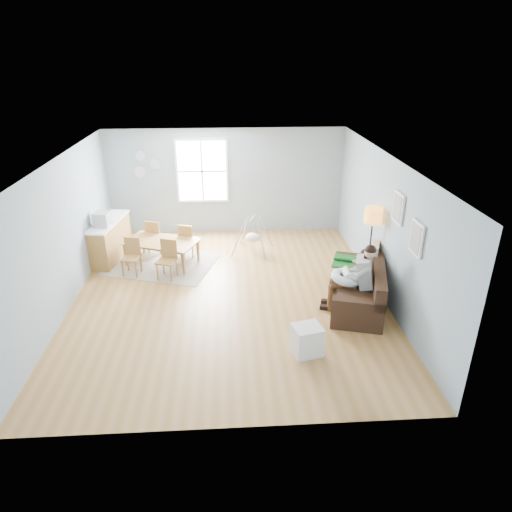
{
  "coord_description": "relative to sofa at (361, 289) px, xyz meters",
  "views": [
    {
      "loc": [
        0.03,
        -7.94,
        4.45
      ],
      "look_at": [
        0.52,
        -0.37,
        1.0
      ],
      "focal_mm": 32.0,
      "sensor_mm": 36.0,
      "label": 1
    }
  ],
  "objects": [
    {
      "name": "window",
      "position": [
        -3.11,
        3.92,
        1.35
      ],
      "size": [
        1.32,
        0.08,
        1.62
      ],
      "color": "white",
      "rests_on": "room"
    },
    {
      "name": "toddler",
      "position": [
        -0.02,
        0.22,
        0.41
      ],
      "size": [
        0.53,
        0.32,
        0.8
      ],
      "color": "white",
      "rests_on": "sofa"
    },
    {
      "name": "room",
      "position": [
        -2.51,
        0.46,
        2.12
      ],
      "size": [
        8.4,
        9.4,
        3.9
      ],
      "color": "olive"
    },
    {
      "name": "chair_nw",
      "position": [
        -4.22,
        2.64,
        0.16
      ],
      "size": [
        0.47,
        0.47,
        0.82
      ],
      "color": "#A37238",
      "rests_on": "rug"
    },
    {
      "name": "counter",
      "position": [
        -5.21,
        2.42,
        0.16
      ],
      "size": [
        0.69,
        1.67,
        0.91
      ],
      "color": "olive",
      "rests_on": "room"
    },
    {
      "name": "sofa",
      "position": [
        0.0,
        0.0,
        0.0
      ],
      "size": [
        1.42,
        2.26,
        0.85
      ],
      "color": "black",
      "rests_on": "room"
    },
    {
      "name": "beige_pillow",
      "position": [
        0.36,
        0.47,
        0.47
      ],
      "size": [
        0.31,
        0.52,
        0.5
      ],
      "primitive_type": "cube",
      "rotation": [
        0.0,
        0.0,
        -0.37
      ],
      "color": "#BDA690",
      "rests_on": "sofa"
    },
    {
      "name": "baby_swing",
      "position": [
        -1.92,
        2.54,
        0.09
      ],
      "size": [
        1.06,
        1.07,
        0.87
      ],
      "color": "#ACACB1",
      "rests_on": "room"
    },
    {
      "name": "monitor",
      "position": [
        -5.24,
        2.11,
        0.77
      ],
      "size": [
        0.38,
        0.36,
        0.31
      ],
      "color": "#ACACB1",
      "rests_on": "counter"
    },
    {
      "name": "green_throw",
      "position": [
        0.11,
        0.69,
        0.24
      ],
      "size": [
        1.16,
        1.05,
        0.04
      ],
      "primitive_type": "cube",
      "rotation": [
        0.0,
        0.0,
        -0.34
      ],
      "color": "#155C23",
      "rests_on": "sofa"
    },
    {
      "name": "pictures",
      "position": [
        0.46,
        -0.59,
        1.55
      ],
      "size": [
        0.05,
        1.34,
        0.74
      ],
      "color": "white",
      "rests_on": "room"
    },
    {
      "name": "floor_lamp",
      "position": [
        0.29,
        0.61,
        1.11
      ],
      "size": [
        0.34,
        0.34,
        1.71
      ],
      "color": "black",
      "rests_on": "room"
    },
    {
      "name": "chair_ne",
      "position": [
        -3.44,
        2.4,
        0.14
      ],
      "size": [
        0.46,
        0.46,
        0.8
      ],
      "color": "#A37238",
      "rests_on": "rug"
    },
    {
      "name": "chair_se",
      "position": [
        -3.78,
        1.32,
        0.17
      ],
      "size": [
        0.47,
        0.47,
        0.84
      ],
      "color": "#A37238",
      "rests_on": "rug"
    },
    {
      "name": "wall_plates",
      "position": [
        -4.51,
        3.93,
        1.53
      ],
      "size": [
        0.67,
        0.02,
        0.66
      ],
      "color": "#9BAEBA",
      "rests_on": "room"
    },
    {
      "name": "chair_sw",
      "position": [
        -4.56,
        1.57,
        0.14
      ],
      "size": [
        0.42,
        0.42,
        0.8
      ],
      "color": "#A37238",
      "rests_on": "rug"
    },
    {
      "name": "father",
      "position": [
        -0.21,
        -0.25,
        0.42
      ],
      "size": [
        0.99,
        0.63,
        1.34
      ],
      "color": "#999A9C",
      "rests_on": "sofa"
    },
    {
      "name": "infant",
      "position": [
        -0.35,
        -0.18,
        0.44
      ],
      "size": [
        0.15,
        0.38,
        0.14
      ],
      "color": "silver",
      "rests_on": "nursing_pillow"
    },
    {
      "name": "dining_table",
      "position": [
        -4.0,
        1.98,
        -0.02
      ],
      "size": [
        1.81,
        1.42,
        0.56
      ],
      "primitive_type": "imported",
      "rotation": [
        0.0,
        0.0,
        -0.39
      ],
      "color": "olive",
      "rests_on": "rug"
    },
    {
      "name": "nursing_pillow",
      "position": [
        -0.36,
        -0.21,
        0.36
      ],
      "size": [
        0.67,
        0.65,
        0.23
      ],
      "primitive_type": "torus",
      "rotation": [
        0.0,
        0.14,
        -0.16
      ],
      "color": "silver",
      "rests_on": "father"
    },
    {
      "name": "rug",
      "position": [
        -4.0,
        1.98,
        -0.29
      ],
      "size": [
        2.67,
        2.31,
        0.01
      ],
      "primitive_type": "cube",
      "rotation": [
        0.0,
        0.0,
        -0.3
      ],
      "color": "gray",
      "rests_on": "room"
    },
    {
      "name": "storage_cube",
      "position": [
        -1.29,
        -1.52,
        -0.06
      ],
      "size": [
        0.52,
        0.49,
        0.49
      ],
      "color": "white",
      "rests_on": "room"
    }
  ]
}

